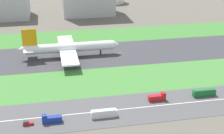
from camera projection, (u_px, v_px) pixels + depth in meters
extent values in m
plane|color=#5B564C|center=(121.00, 53.00, 222.74)|extent=(800.00, 800.00, 0.00)
cube|color=#38383D|center=(121.00, 53.00, 222.72)|extent=(280.00, 46.00, 0.10)
cube|color=#3D7A33|center=(109.00, 35.00, 259.80)|extent=(280.00, 36.00, 0.10)
cube|color=#427F38|center=(137.00, 78.00, 185.64)|extent=(280.00, 36.00, 0.10)
cube|color=#4C4C4F|center=(155.00, 106.00, 156.69)|extent=(280.00, 28.00, 0.10)
cube|color=silver|center=(155.00, 106.00, 156.67)|extent=(266.00, 0.50, 0.01)
cylinder|color=white|center=(70.00, 47.00, 214.31)|extent=(56.00, 6.00, 6.00)
cone|color=white|center=(116.00, 44.00, 219.71)|extent=(4.00, 5.70, 5.70)
cone|color=white|center=(21.00, 49.00, 208.50)|extent=(5.00, 5.40, 5.40)
cube|color=orange|center=(29.00, 38.00, 206.71)|extent=(9.00, 0.80, 11.00)
cube|color=white|center=(29.00, 49.00, 209.24)|extent=(6.00, 16.00, 0.60)
cube|color=white|center=(66.00, 42.00, 227.98)|extent=(10.00, 26.00, 1.00)
cylinder|color=gray|center=(68.00, 48.00, 223.58)|extent=(5.00, 3.20, 3.20)
cube|color=white|center=(69.00, 58.00, 200.84)|extent=(10.00, 26.00, 1.00)
cylinder|color=gray|center=(70.00, 57.00, 207.30)|extent=(5.00, 3.20, 3.20)
cylinder|color=black|center=(101.00, 52.00, 219.61)|extent=(1.00, 1.00, 3.20)
cylinder|color=black|center=(64.00, 53.00, 218.53)|extent=(1.00, 1.00, 3.20)
cylinder|color=black|center=(65.00, 56.00, 212.20)|extent=(1.00, 1.00, 3.20)
cube|color=navy|center=(52.00, 119.00, 143.01)|extent=(8.40, 2.50, 2.80)
cube|color=navy|center=(44.00, 116.00, 141.66)|extent=(2.00, 2.30, 1.20)
cube|color=#B2191E|center=(157.00, 98.00, 161.10)|extent=(8.40, 2.50, 2.80)
cube|color=#B2191E|center=(163.00, 94.00, 160.90)|extent=(2.00, 2.30, 1.20)
cube|color=#B2191E|center=(28.00, 124.00, 141.52)|extent=(4.40, 1.80, 1.10)
cube|color=#333D4C|center=(26.00, 122.00, 140.99)|extent=(2.20, 1.66, 0.90)
cube|color=#19662D|center=(204.00, 93.00, 165.47)|extent=(11.60, 2.50, 3.00)
cube|color=#19662D|center=(205.00, 90.00, 164.81)|extent=(10.80, 2.30, 0.50)
cube|color=silver|center=(104.00, 114.00, 147.03)|extent=(11.60, 2.50, 3.00)
cube|color=silver|center=(104.00, 111.00, 146.34)|extent=(10.80, 2.30, 0.50)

